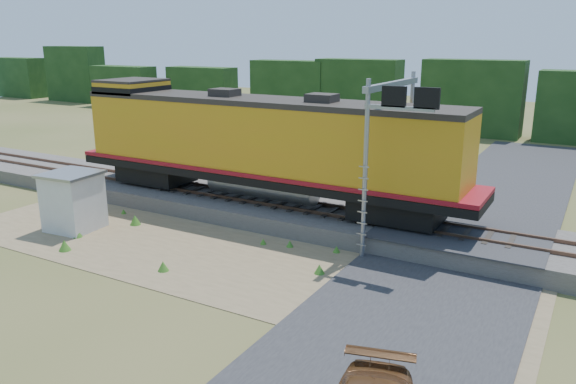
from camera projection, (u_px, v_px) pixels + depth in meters
The scene contains 10 objects.
ground at pixel (247, 267), 22.36m from camera, with size 140.00×140.00×0.00m, color #475123.
ballast at pixel (315, 217), 27.29m from camera, with size 70.00×5.00×0.80m, color slate.
rails at pixel (315, 207), 27.16m from camera, with size 70.00×1.54×0.16m.
dirt_shoulder at pixel (214, 253), 23.73m from camera, with size 26.00×8.00×0.03m, color #8C7754.
road at pixel (425, 296), 19.62m from camera, with size 7.00×66.00×0.86m.
tree_line_north at pixel (468, 100), 53.40m from camera, with size 130.00×3.00×6.50m.
weed_clumps at pixel (180, 250), 24.11m from camera, with size 15.00×6.20×0.56m, color #3B7621, non-canonical shape.
locomotive at pixel (257, 143), 27.98m from camera, with size 21.83×3.33×5.63m.
shed at pixel (73, 201), 26.38m from camera, with size 2.54×2.54×2.78m.
signal_gantry at pixel (394, 121), 23.47m from camera, with size 2.90×6.20×7.31m.
Camera 1 is at (11.70, -17.24, 8.81)m, focal length 35.00 mm.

